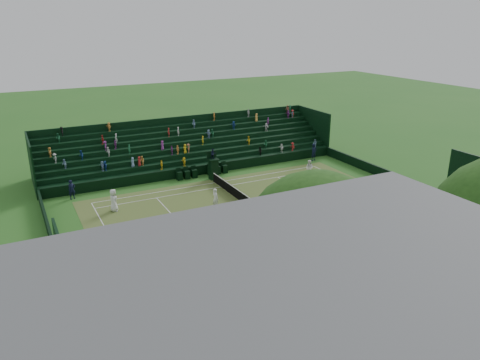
{
  "coord_description": "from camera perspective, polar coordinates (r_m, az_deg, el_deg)",
  "views": [
    {
      "loc": [
        34.44,
        -17.5,
        15.46
      ],
      "look_at": [
        0.0,
        0.0,
        2.0
      ],
      "focal_mm": 35.0,
      "sensor_mm": 36.0,
      "label": 1
    }
  ],
  "objects": [
    {
      "name": "player_near_east",
      "position": [
        39.72,
        -3.01,
        -2.3
      ],
      "size": [
        0.74,
        0.56,
        1.83
      ],
      "primitive_type": "imported",
      "rotation": [
        0.0,
        0.0,
        3.33
      ],
      "color": "white",
      "rests_on": "ground"
    },
    {
      "name": "player_far_west",
      "position": [
        48.58,
        8.47,
        1.46
      ],
      "size": [
        0.98,
        0.88,
        1.65
      ],
      "primitive_type": "imported",
      "rotation": [
        0.0,
        0.0,
        0.39
      ],
      "color": "white",
      "rests_on": "ground"
    },
    {
      "name": "perimeter_wall_east",
      "position": [
        34.69,
        6.4,
        -6.46
      ],
      "size": [
        0.2,
        31.77,
        1.0
      ],
      "primitive_type": "cube",
      "color": "black",
      "rests_on": "ground"
    },
    {
      "name": "perimeter_wall_west",
      "position": [
        48.71,
        -4.53,
        1.26
      ],
      "size": [
        0.2,
        31.77,
        1.0
      ],
      "primitive_type": "cube",
      "color": "black",
      "rests_on": "ground"
    },
    {
      "name": "court_surface",
      "position": [
        41.61,
        0.0,
        -2.6
      ],
      "size": [
        12.97,
        26.77,
        0.01
      ],
      "primitive_type": "cube",
      "color": "#356F25",
      "rests_on": "ground"
    },
    {
      "name": "tennis_net",
      "position": [
        41.41,
        0.0,
        -1.93
      ],
      "size": [
        11.67,
        0.1,
        1.06
      ],
      "color": "black",
      "rests_on": "ground"
    },
    {
      "name": "north_grandstand",
      "position": [
        31.21,
        10.69,
        -7.63
      ],
      "size": [
        6.6,
        32.0,
        4.9
      ],
      "color": "black",
      "rests_on": "ground"
    },
    {
      "name": "ground",
      "position": [
        41.61,
        0.0,
        -2.6
      ],
      "size": [
        160.0,
        160.0,
        0.0
      ],
      "primitive_type": "plane",
      "color": "#296520",
      "rests_on": "ground"
    },
    {
      "name": "perimeter_wall_north",
      "position": [
        50.24,
        16.38,
        1.09
      ],
      "size": [
        17.17,
        0.2,
        1.0
      ],
      "primitive_type": "cube",
      "color": "black",
      "rests_on": "ground"
    },
    {
      "name": "perimeter_wall_south",
      "position": [
        37.58,
        -22.26,
        -5.78
      ],
      "size": [
        17.17,
        0.2,
        1.0
      ],
      "primitive_type": "cube",
      "color": "black",
      "rests_on": "ground"
    },
    {
      "name": "umpire_chair",
      "position": [
        46.9,
        -3.28,
        1.68
      ],
      "size": [
        1.01,
        1.01,
        3.18
      ],
      "color": "black",
      "rests_on": "ground"
    },
    {
      "name": "line_judge_north",
      "position": [
        53.87,
        8.99,
        3.37
      ],
      "size": [
        0.62,
        0.8,
        1.95
      ],
      "primitive_type": "imported",
      "rotation": [
        0.0,
        0.0,
        1.81
      ],
      "color": "black",
      "rests_on": "ground"
    },
    {
      "name": "player_far_east",
      "position": [
        41.9,
        8.21,
        -1.26
      ],
      "size": [
        1.25,
        0.75,
        1.89
      ],
      "primitive_type": "imported",
      "rotation": [
        0.0,
        0.0,
        -0.04
      ],
      "color": "white",
      "rests_on": "ground"
    },
    {
      "name": "south_grandstand",
      "position": [
        52.14,
        -6.33,
        3.62
      ],
      "size": [
        6.6,
        32.0,
        4.9
      ],
      "color": "black",
      "rests_on": "ground"
    },
    {
      "name": "player_near_west",
      "position": [
        40.58,
        -15.15,
        -2.4
      ],
      "size": [
        1.04,
        0.77,
        1.95
      ],
      "primitive_type": "imported",
      "rotation": [
        0.0,
        0.0,
        2.97
      ],
      "color": "white",
      "rests_on": "ground"
    },
    {
      "name": "line_judge_south",
      "position": [
        44.45,
        -19.82,
        -1.11
      ],
      "size": [
        0.61,
        0.75,
        1.79
      ],
      "primitive_type": "imported",
      "rotation": [
        0.0,
        0.0,
        1.89
      ],
      "color": "black",
      "rests_on": "ground"
    },
    {
      "name": "courtside_chairs",
      "position": [
        48.12,
        -4.61,
        0.98
      ],
      "size": [
        0.55,
        5.52,
        1.2
      ],
      "color": "black",
      "rests_on": "ground"
    }
  ]
}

